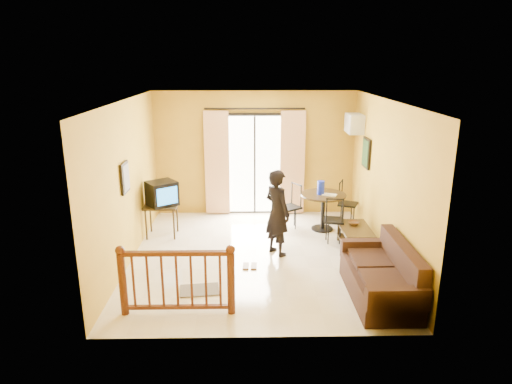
{
  "coord_description": "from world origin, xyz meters",
  "views": [
    {
      "loc": [
        -0.16,
        -7.63,
        3.46
      ],
      "look_at": [
        -0.01,
        0.2,
        1.17
      ],
      "focal_mm": 32.0,
      "sensor_mm": 36.0,
      "label": 1
    }
  ],
  "objects_px": {
    "dining_table": "(323,201)",
    "sofa": "(383,278)",
    "coffee_table": "(355,235)",
    "standing_person": "(277,213)",
    "television": "(162,193)"
  },
  "relations": [
    {
      "from": "television",
      "to": "sofa",
      "type": "bearing_deg",
      "value": -70.21
    },
    {
      "from": "coffee_table",
      "to": "sofa",
      "type": "relative_size",
      "value": 0.54
    },
    {
      "from": "coffee_table",
      "to": "standing_person",
      "type": "bearing_deg",
      "value": -173.54
    },
    {
      "from": "standing_person",
      "to": "dining_table",
      "type": "bearing_deg",
      "value": -77.98
    },
    {
      "from": "dining_table",
      "to": "sofa",
      "type": "height_order",
      "value": "sofa"
    },
    {
      "from": "coffee_table",
      "to": "sofa",
      "type": "bearing_deg",
      "value": -89.8
    },
    {
      "from": "coffee_table",
      "to": "standing_person",
      "type": "height_order",
      "value": "standing_person"
    },
    {
      "from": "television",
      "to": "standing_person",
      "type": "height_order",
      "value": "standing_person"
    },
    {
      "from": "dining_table",
      "to": "standing_person",
      "type": "xyz_separation_m",
      "value": [
        -1.04,
        -1.22,
        0.18
      ]
    },
    {
      "from": "sofa",
      "to": "standing_person",
      "type": "xyz_separation_m",
      "value": [
        -1.49,
        1.65,
        0.47
      ]
    },
    {
      "from": "coffee_table",
      "to": "standing_person",
      "type": "relative_size",
      "value": 0.61
    },
    {
      "from": "coffee_table",
      "to": "standing_person",
      "type": "distance_m",
      "value": 1.58
    },
    {
      "from": "coffee_table",
      "to": "television",
      "type": "bearing_deg",
      "value": 168.32
    },
    {
      "from": "dining_table",
      "to": "sofa",
      "type": "relative_size",
      "value": 0.52
    },
    {
      "from": "dining_table",
      "to": "standing_person",
      "type": "distance_m",
      "value": 1.62
    }
  ]
}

